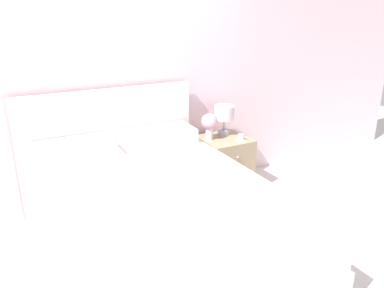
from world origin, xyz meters
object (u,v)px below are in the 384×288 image
nightstand (224,164)px  table_lamp (224,115)px  bed (152,221)px  teacup (241,138)px  flower_vase (210,123)px

nightstand → table_lamp: bearing=63.6°
bed → nightstand: size_ratio=3.77×
nightstand → teacup: (0.11, -0.13, 0.32)m
flower_vase → teacup: flower_vase is taller
bed → flower_vase: bed is taller
nightstand → teacup: bearing=-50.1°
nightstand → flower_vase: 0.49m
flower_vase → teacup: size_ratio=2.83×
teacup → table_lamp: bearing=104.2°
bed → teacup: 1.43m
nightstand → bed: bearing=-145.8°
table_lamp → teacup: (0.06, -0.23, -0.19)m
teacup → flower_vase: bearing=147.8°
bed → flower_vase: (0.98, 0.82, 0.41)m
nightstand → table_lamp: (0.05, 0.10, 0.51)m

